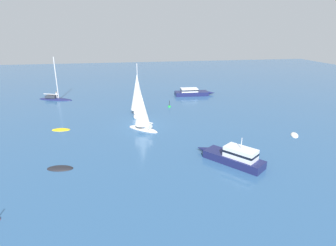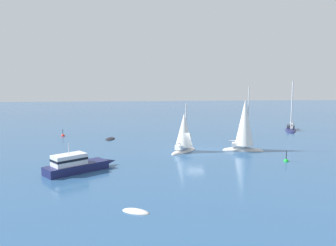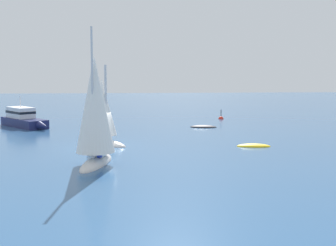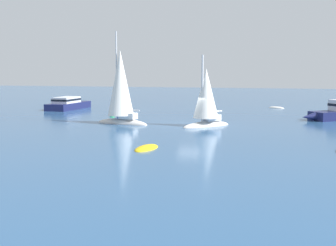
# 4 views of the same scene
# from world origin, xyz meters

# --- Properties ---
(ground_plane) EXTENTS (160.00, 160.00, 0.00)m
(ground_plane) POSITION_xyz_m (0.00, 0.00, 0.00)
(ground_plane) COLOR #2D5684
(sloop) EXTENTS (5.34, 2.80, 8.69)m
(sloop) POSITION_xyz_m (-6.46, -0.27, 3.03)
(sloop) COLOR silver
(sloop) RESTS_ON ground
(cabin_cruiser) EXTENTS (2.93, 8.65, 1.53)m
(cabin_cruiser) POSITION_xyz_m (-17.95, 11.95, 0.64)
(cabin_cruiser) COLOR #191E4C
(cabin_cruiser) RESTS_ON ground
(sailboat) EXTENTS (4.21, 4.46, 6.53)m
(sailboat) POSITION_xyz_m (1.26, -0.20, 2.21)
(sailboat) COLOR silver
(sailboat) RESTS_ON ground
(skiff) EXTENTS (1.44, 2.64, 0.43)m
(skiff) POSITION_xyz_m (-0.59, -11.55, 0.00)
(skiff) COLOR yellow
(skiff) RESTS_ON ground
(dinghy) EXTENTS (2.34, 1.84, 0.44)m
(dinghy) POSITION_xyz_m (7.07, 19.53, 0.00)
(dinghy) COLOR silver
(dinghy) RESTS_ON ground
(channel_buoy) EXTENTS (0.57, 0.57, 1.47)m
(channel_buoy) POSITION_xyz_m (-9.69, 5.64, 0.02)
(channel_buoy) COLOR green
(channel_buoy) RESTS_ON ground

